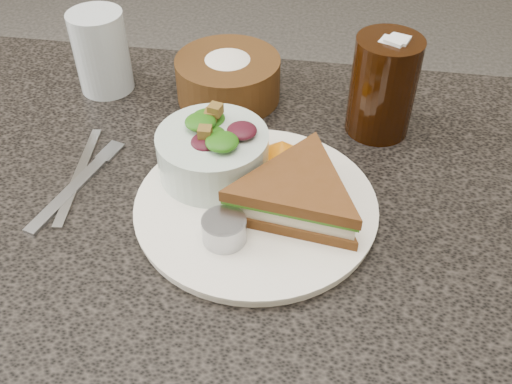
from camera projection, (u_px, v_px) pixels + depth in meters
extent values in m
cube|color=black|center=(220.00, 351.00, 0.99)|extent=(1.00, 0.70, 0.75)
cylinder|color=white|center=(256.00, 206.00, 0.70)|extent=(0.29, 0.29, 0.01)
cylinder|color=#989BA2|center=(224.00, 230.00, 0.64)|extent=(0.06, 0.06, 0.03)
cone|color=orange|center=(282.00, 149.00, 0.75)|extent=(0.09, 0.09, 0.03)
cube|color=#A6A9B1|center=(73.00, 189.00, 0.73)|extent=(0.06, 0.17, 0.00)
cube|color=#9B9B9B|center=(79.00, 175.00, 0.75)|extent=(0.04, 0.20, 0.00)
cylinder|color=silver|center=(101.00, 52.00, 0.87)|extent=(0.10, 0.10, 0.13)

